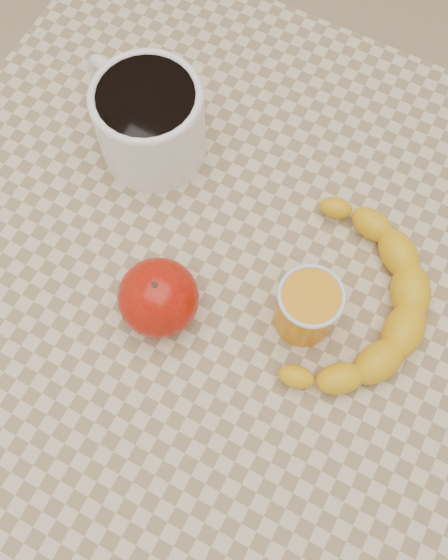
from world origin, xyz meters
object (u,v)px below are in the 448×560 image
at_px(orange_juice_glass, 307,307).
at_px(apple, 158,298).
at_px(banana, 354,301).
at_px(table, 224,310).
at_px(coffee_mug, 148,118).

height_order(orange_juice_glass, apple, same).
bearing_deg(apple, banana, 28.16).
height_order(table, orange_juice_glass, orange_juice_glass).
bearing_deg(orange_juice_glass, coffee_mug, 155.74).
bearing_deg(coffee_mug, apple, -57.41).
bearing_deg(coffee_mug, orange_juice_glass, -24.26).
xyz_separation_m(apple, banana, (0.18, 0.10, -0.02)).
distance_m(table, coffee_mug, 0.25).
relative_size(coffee_mug, orange_juice_glass, 2.36).
xyz_separation_m(table, banana, (0.14, 0.04, 0.11)).
bearing_deg(orange_juice_glass, banana, 41.30).
xyz_separation_m(table, orange_juice_glass, (0.09, 0.01, 0.13)).
distance_m(coffee_mug, orange_juice_glass, 0.28).
xyz_separation_m(coffee_mug, banana, (0.30, -0.08, -0.04)).
height_order(coffee_mug, banana, coffee_mug).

